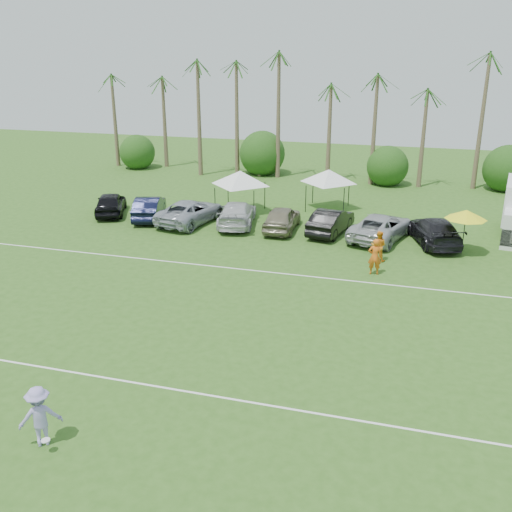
# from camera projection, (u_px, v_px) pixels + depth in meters

# --- Properties ---
(ground) EXTENTS (120.00, 120.00, 0.00)m
(ground) POSITION_uv_depth(u_px,v_px,m) (121.00, 417.00, 18.90)
(ground) COLOR #30591A
(ground) RESTS_ON ground
(field_lines) EXTENTS (80.00, 12.10, 0.01)m
(field_lines) POSITION_uv_depth(u_px,v_px,m) (207.00, 315.00, 26.12)
(field_lines) COLOR white
(field_lines) RESTS_ON ground
(palm_tree_0) EXTENTS (2.40, 2.40, 8.90)m
(palm_tree_0) POSITION_uv_depth(u_px,v_px,m) (104.00, 92.00, 56.39)
(palm_tree_0) COLOR brown
(palm_tree_0) RESTS_ON ground
(palm_tree_1) EXTENTS (2.40, 2.40, 9.90)m
(palm_tree_1) POSITION_uv_depth(u_px,v_px,m) (149.00, 84.00, 54.79)
(palm_tree_1) COLOR brown
(palm_tree_1) RESTS_ON ground
(palm_tree_2) EXTENTS (2.40, 2.40, 10.90)m
(palm_tree_2) POSITION_uv_depth(u_px,v_px,m) (198.00, 75.00, 53.19)
(palm_tree_2) COLOR brown
(palm_tree_2) RESTS_ON ground
(palm_tree_3) EXTENTS (2.40, 2.40, 11.90)m
(palm_tree_3) POSITION_uv_depth(u_px,v_px,m) (238.00, 66.00, 51.85)
(palm_tree_3) COLOR brown
(palm_tree_3) RESTS_ON ground
(palm_tree_4) EXTENTS (2.40, 2.40, 8.90)m
(palm_tree_4) POSITION_uv_depth(u_px,v_px,m) (280.00, 96.00, 51.69)
(palm_tree_4) COLOR brown
(palm_tree_4) RESTS_ON ground
(palm_tree_5) EXTENTS (2.40, 2.40, 9.90)m
(palm_tree_5) POSITION_uv_depth(u_px,v_px,m) (325.00, 87.00, 50.35)
(palm_tree_5) COLOR brown
(palm_tree_5) RESTS_ON ground
(palm_tree_6) EXTENTS (2.40, 2.40, 10.90)m
(palm_tree_6) POSITION_uv_depth(u_px,v_px,m) (371.00, 77.00, 49.01)
(palm_tree_6) COLOR brown
(palm_tree_6) RESTS_ON ground
(palm_tree_7) EXTENTS (2.40, 2.40, 11.90)m
(palm_tree_7) POSITION_uv_depth(u_px,v_px,m) (420.00, 67.00, 47.68)
(palm_tree_7) COLOR brown
(palm_tree_7) RESTS_ON ground
(palm_tree_8) EXTENTS (2.40, 2.40, 8.90)m
(palm_tree_8) POSITION_uv_depth(u_px,v_px,m) (479.00, 100.00, 47.26)
(palm_tree_8) COLOR brown
(palm_tree_8) RESTS_ON ground
(bush_tree_0) EXTENTS (4.00, 4.00, 4.00)m
(bush_tree_0) POSITION_uv_depth(u_px,v_px,m) (140.00, 149.00, 58.45)
(bush_tree_0) COLOR brown
(bush_tree_0) RESTS_ON ground
(bush_tree_1) EXTENTS (4.00, 4.00, 4.00)m
(bush_tree_1) POSITION_uv_depth(u_px,v_px,m) (262.00, 156.00, 55.06)
(bush_tree_1) COLOR brown
(bush_tree_1) RESTS_ON ground
(bush_tree_2) EXTENTS (4.00, 4.00, 4.00)m
(bush_tree_2) POSITION_uv_depth(u_px,v_px,m) (389.00, 162.00, 51.93)
(bush_tree_2) COLOR brown
(bush_tree_2) RESTS_ON ground
(bush_tree_3) EXTENTS (4.00, 4.00, 4.00)m
(bush_tree_3) POSITION_uv_depth(u_px,v_px,m) (506.00, 168.00, 49.32)
(bush_tree_3) COLOR brown
(bush_tree_3) RESTS_ON ground
(sideline_player_a) EXTENTS (0.81, 0.62, 2.01)m
(sideline_player_a) POSITION_uv_depth(u_px,v_px,m) (375.00, 257.00, 30.60)
(sideline_player_a) COLOR orange
(sideline_player_a) RESTS_ON ground
(sideline_player_b) EXTENTS (0.94, 0.76, 1.79)m
(sideline_player_b) POSITION_uv_depth(u_px,v_px,m) (378.00, 246.00, 32.59)
(sideline_player_b) COLOR orange
(sideline_player_b) RESTS_ON ground
(canopy_tent_left) EXTENTS (4.52, 4.52, 3.66)m
(canopy_tent_left) POSITION_uv_depth(u_px,v_px,m) (240.00, 171.00, 41.54)
(canopy_tent_left) COLOR black
(canopy_tent_left) RESTS_ON ground
(canopy_tent_right) EXTENTS (4.36, 4.36, 3.53)m
(canopy_tent_right) POSITION_uv_depth(u_px,v_px,m) (329.00, 169.00, 42.58)
(canopy_tent_right) COLOR black
(canopy_tent_right) RESTS_ON ground
(market_umbrella) EXTENTS (2.42, 2.42, 2.69)m
(market_umbrella) POSITION_uv_depth(u_px,v_px,m) (466.00, 215.00, 33.20)
(market_umbrella) COLOR black
(market_umbrella) RESTS_ON ground
(frisbee_player) EXTENTS (1.47, 1.36, 1.99)m
(frisbee_player) POSITION_uv_depth(u_px,v_px,m) (40.00, 416.00, 17.32)
(frisbee_player) COLOR #A296D4
(frisbee_player) RESTS_ON ground
(parked_car_0) EXTENTS (3.64, 5.20, 1.64)m
(parked_car_0) POSITION_uv_depth(u_px,v_px,m) (111.00, 203.00, 41.88)
(parked_car_0) COLOR black
(parked_car_0) RESTS_ON ground
(parked_car_1) EXTENTS (3.11, 5.28, 1.64)m
(parked_car_1) POSITION_uv_depth(u_px,v_px,m) (149.00, 208.00, 40.77)
(parked_car_1) COLOR black
(parked_car_1) RESTS_ON ground
(parked_car_2) EXTENTS (3.70, 6.29, 1.64)m
(parked_car_2) POSITION_uv_depth(u_px,v_px,m) (190.00, 212.00, 39.73)
(parked_car_2) COLOR #9CA0AB
(parked_car_2) RESTS_ON ground
(parked_car_3) EXTENTS (3.34, 6.00, 1.64)m
(parked_car_3) POSITION_uv_depth(u_px,v_px,m) (237.00, 213.00, 39.29)
(parked_car_3) COLOR silver
(parked_car_3) RESTS_ON ground
(parked_car_4) EXTENTS (2.07, 4.88, 1.64)m
(parked_car_4) POSITION_uv_depth(u_px,v_px,m) (282.00, 218.00, 38.19)
(parked_car_4) COLOR gray
(parked_car_4) RESTS_ON ground
(parked_car_5) EXTENTS (2.61, 5.22, 1.64)m
(parked_car_5) POSITION_uv_depth(u_px,v_px,m) (331.00, 221.00, 37.52)
(parked_car_5) COLOR black
(parked_car_5) RESTS_ON ground
(parked_car_6) EXTENTS (4.19, 6.42, 1.64)m
(parked_car_6) POSITION_uv_depth(u_px,v_px,m) (381.00, 227.00, 36.37)
(parked_car_6) COLOR #ADAFB2
(parked_car_6) RESTS_ON ground
(parked_car_7) EXTENTS (3.90, 6.09, 1.64)m
(parked_car_7) POSITION_uv_depth(u_px,v_px,m) (434.00, 231.00, 35.56)
(parked_car_7) COLOR black
(parked_car_7) RESTS_ON ground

